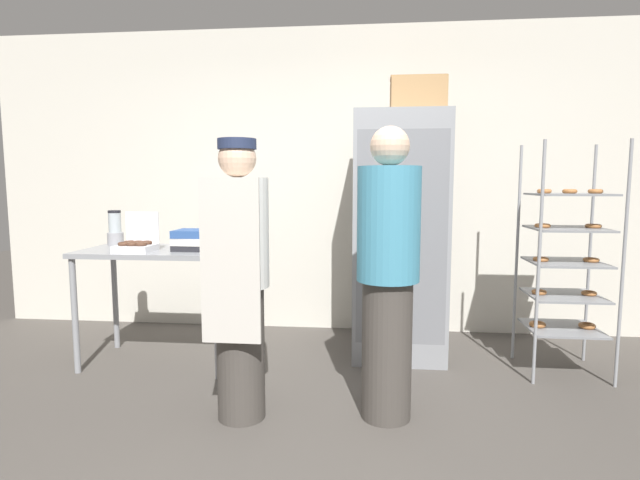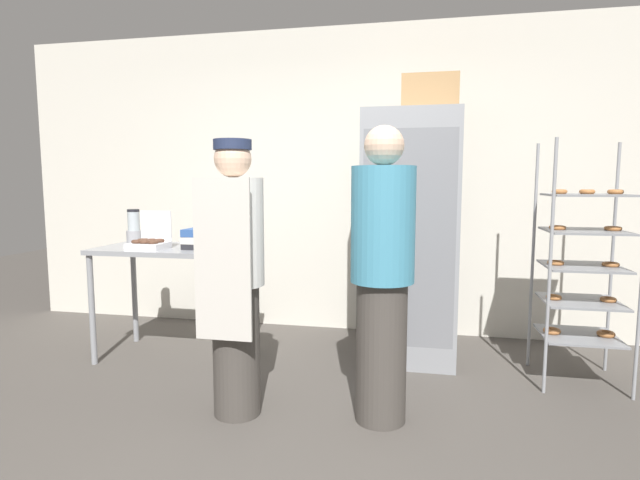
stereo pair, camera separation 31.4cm
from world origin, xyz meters
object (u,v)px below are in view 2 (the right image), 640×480
object	(u,v)px
person_customer	(382,274)
baking_rack	(583,266)
donut_box	(149,243)
cardboard_storage_box	(430,94)
binder_stack	(206,239)
blender_pitcher	(134,228)
person_baker	(235,275)
refrigerator	(410,237)

from	to	relation	value
person_customer	baking_rack	bearing A→B (deg)	33.52
donut_box	cardboard_storage_box	distance (m)	2.38
baking_rack	person_customer	bearing A→B (deg)	-146.48
binder_stack	cardboard_storage_box	distance (m)	2.00
donut_box	binder_stack	size ratio (longest dim) A/B	0.95
baking_rack	blender_pitcher	world-z (taller)	baking_rack
person_baker	baking_rack	bearing A→B (deg)	23.91
baking_rack	cardboard_storage_box	bearing A→B (deg)	162.00
person_baker	refrigerator	bearing A→B (deg)	51.75
donut_box	person_baker	size ratio (longest dim) A/B	0.18
cardboard_storage_box	person_customer	size ratio (longest dim) A/B	0.25
baking_rack	cardboard_storage_box	distance (m)	1.63
baking_rack	blender_pitcher	size ratio (longest dim) A/B	5.98
donut_box	cardboard_storage_box	xyz separation A→B (m)	(2.02, 0.60, 1.10)
donut_box	cardboard_storage_box	world-z (taller)	cardboard_storage_box
blender_pitcher	cardboard_storage_box	bearing A→B (deg)	5.39
cardboard_storage_box	person_baker	distance (m)	2.05
person_customer	blender_pitcher	bearing A→B (deg)	155.78
refrigerator	blender_pitcher	world-z (taller)	refrigerator
cardboard_storage_box	donut_box	bearing A→B (deg)	-163.52
baking_rack	binder_stack	xyz separation A→B (m)	(-2.66, -0.13, 0.14)
person_customer	cardboard_storage_box	bearing A→B (deg)	78.28
baking_rack	blender_pitcher	xyz separation A→B (m)	(-3.40, 0.11, 0.19)
baking_rack	donut_box	size ratio (longest dim) A/B	5.84
refrigerator	person_baker	size ratio (longest dim) A/B	1.18
cardboard_storage_box	baking_rack	bearing A→B (deg)	-18.00
refrigerator	binder_stack	bearing A→B (deg)	-164.80
donut_box	person_baker	world-z (taller)	person_baker
donut_box	binder_stack	distance (m)	0.41
refrigerator	person_baker	distance (m)	1.55
donut_box	cardboard_storage_box	bearing A→B (deg)	16.48
baking_rack	binder_stack	distance (m)	2.66
refrigerator	binder_stack	world-z (taller)	refrigerator
baking_rack	person_customer	distance (m)	1.53
donut_box	blender_pitcher	size ratio (longest dim) A/B	1.02
refrigerator	binder_stack	xyz separation A→B (m)	(-1.50, -0.41, 0.00)
refrigerator	blender_pitcher	distance (m)	2.25
refrigerator	blender_pitcher	xyz separation A→B (m)	(-2.25, -0.16, 0.05)
blender_pitcher	person_baker	bearing A→B (deg)	-39.11
blender_pitcher	binder_stack	size ratio (longest dim) A/B	0.93
baking_rack	cardboard_storage_box	world-z (taller)	cardboard_storage_box
blender_pitcher	cardboard_storage_box	world-z (taller)	cardboard_storage_box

